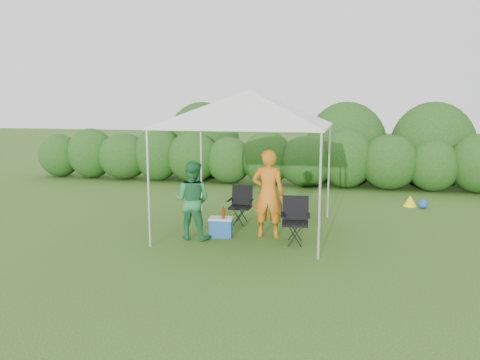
% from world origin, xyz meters
% --- Properties ---
extents(ground, '(70.00, 70.00, 0.00)m').
position_xyz_m(ground, '(0.00, 0.00, 0.00)').
color(ground, '#3C641F').
extents(hedge, '(17.66, 1.53, 1.80)m').
position_xyz_m(hedge, '(0.11, 6.00, 0.83)').
color(hedge, '#265219').
rests_on(hedge, ground).
extents(canopy, '(3.10, 3.10, 2.83)m').
position_xyz_m(canopy, '(0.00, 0.50, 2.46)').
color(canopy, silver).
rests_on(canopy, ground).
extents(chair_right, '(0.58, 0.53, 0.86)m').
position_xyz_m(chair_right, '(1.01, -0.12, 0.49)').
color(chair_right, black).
rests_on(chair_right, ground).
extents(chair_left, '(0.51, 0.46, 0.81)m').
position_xyz_m(chair_left, '(-0.30, 1.06, 0.46)').
color(chair_left, black).
rests_on(chair_left, ground).
extents(man, '(0.64, 0.44, 1.71)m').
position_xyz_m(man, '(0.45, 0.12, 0.85)').
color(man, orange).
rests_on(man, ground).
extents(woman, '(0.76, 0.61, 1.49)m').
position_xyz_m(woman, '(-0.93, -0.32, 0.74)').
color(woman, '#287C43').
rests_on(woman, ground).
extents(cooler, '(0.48, 0.38, 0.38)m').
position_xyz_m(cooler, '(-0.43, -0.07, 0.19)').
color(cooler, '#22559F').
rests_on(cooler, ground).
extents(bottle, '(0.07, 0.07, 0.25)m').
position_xyz_m(bottle, '(-0.37, -0.11, 0.50)').
color(bottle, '#592D0C').
rests_on(bottle, cooler).
extents(lawn_toy, '(0.56, 0.47, 0.28)m').
position_xyz_m(lawn_toy, '(3.54, 3.60, 0.13)').
color(lawn_toy, yellow).
rests_on(lawn_toy, ground).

